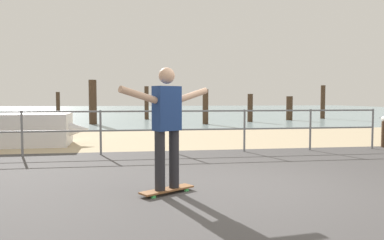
% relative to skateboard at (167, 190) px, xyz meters
% --- Properties ---
extents(ground_plane, '(24.00, 10.00, 0.04)m').
position_rel_skateboard_xyz_m(ground_plane, '(1.33, -0.90, -0.07)').
color(ground_plane, '#474444').
rests_on(ground_plane, ground).
extents(beach_strip, '(24.00, 6.00, 0.04)m').
position_rel_skateboard_xyz_m(beach_strip, '(1.33, 7.10, -0.07)').
color(beach_strip, tan).
rests_on(beach_strip, ground).
extents(sea_surface, '(72.00, 50.00, 0.04)m').
position_rel_skateboard_xyz_m(sea_surface, '(1.33, 35.10, -0.07)').
color(sea_surface, '#849EA3').
rests_on(sea_surface, ground).
extents(railing_fence, '(12.03, 0.05, 1.05)m').
position_rel_skateboard_xyz_m(railing_fence, '(-0.36, 3.70, 0.63)').
color(railing_fence, slate).
rests_on(railing_fence, ground).
extents(skateboard, '(0.78, 0.59, 0.08)m').
position_rel_skateboard_xyz_m(skateboard, '(0.00, 0.00, 0.00)').
color(skateboard, brown).
rests_on(skateboard, ground).
extents(skateboarder, '(1.27, 0.84, 1.65)m').
position_rel_skateboard_xyz_m(skateboarder, '(0.00, 0.00, 0.95)').
color(skateboarder, '#26262B').
rests_on(skateboarder, skateboard).
extents(groyne_post_0, '(0.24, 0.24, 1.74)m').
position_rel_skateboard_xyz_m(groyne_post_0, '(-5.36, 19.91, 0.80)').
color(groyne_post_0, '#422D1E').
rests_on(groyne_post_0, ground).
extents(groyne_post_1, '(0.39, 0.39, 2.25)m').
position_rel_skateboard_xyz_m(groyne_post_1, '(-2.55, 14.23, 1.06)').
color(groyne_post_1, '#422D1E').
rests_on(groyne_post_1, ground).
extents(groyne_post_2, '(0.26, 0.26, 2.07)m').
position_rel_skateboard_xyz_m(groyne_post_2, '(0.27, 18.09, 0.97)').
color(groyne_post_2, '#422D1E').
rests_on(groyne_post_2, ground).
extents(groyne_post_3, '(0.29, 0.29, 1.78)m').
position_rel_skateboard_xyz_m(groyne_post_3, '(3.08, 13.36, 0.82)').
color(groyne_post_3, '#422D1E').
rests_on(groyne_post_3, ground).
extents(groyne_post_4, '(0.30, 0.30, 1.57)m').
position_rel_skateboard_xyz_m(groyne_post_4, '(5.89, 14.84, 0.72)').
color(groyne_post_4, '#422D1E').
rests_on(groyne_post_4, ground).
extents(groyne_post_5, '(0.38, 0.38, 1.45)m').
position_rel_skateboard_xyz_m(groyne_post_5, '(8.70, 16.01, 0.66)').
color(groyne_post_5, '#422D1E').
rests_on(groyne_post_5, ground).
extents(groyne_post_6, '(0.29, 0.29, 2.16)m').
position_rel_skateboard_xyz_m(groyne_post_6, '(11.52, 17.27, 1.01)').
color(groyne_post_6, '#422D1E').
rests_on(groyne_post_6, ground).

